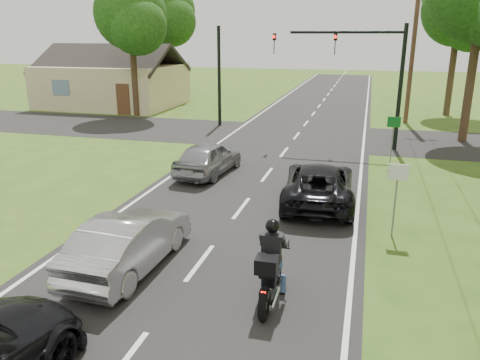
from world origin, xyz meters
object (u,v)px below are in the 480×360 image
(dark_suv, at_px, (319,183))
(silver_suv, at_px, (208,158))
(silver_sedan, at_px, (129,242))
(sign_white, at_px, (397,183))
(sign_green, at_px, (393,129))
(utility_pole_far, at_px, (414,41))
(motorcycle_rider, at_px, (271,270))
(traffic_signal, at_px, (362,64))

(dark_suv, xyz_separation_m, silver_suv, (-4.71, 2.28, 0.01))
(silver_sedan, xyz_separation_m, sign_white, (6.24, 3.66, 0.90))
(sign_green, bearing_deg, silver_suv, -154.33)
(silver_suv, distance_m, utility_pole_far, 17.39)
(utility_pole_far, bearing_deg, sign_white, -94.51)
(motorcycle_rider, relative_size, sign_white, 1.03)
(traffic_signal, bearing_deg, dark_suv, -96.28)
(traffic_signal, height_order, sign_white, traffic_signal)
(silver_sedan, distance_m, sign_white, 7.29)
(dark_suv, relative_size, traffic_signal, 0.76)
(motorcycle_rider, relative_size, dark_suv, 0.45)
(traffic_signal, relative_size, sign_green, 3.00)
(dark_suv, xyz_separation_m, sign_green, (2.53, 5.76, 0.91))
(motorcycle_rider, relative_size, sign_green, 1.03)
(silver_suv, bearing_deg, silver_sedan, 101.47)
(motorcycle_rider, relative_size, silver_sedan, 0.52)
(silver_sedan, height_order, sign_green, sign_green)
(motorcycle_rider, height_order, silver_sedan, motorcycle_rider)
(traffic_signal, height_order, utility_pole_far, utility_pole_far)
(silver_sedan, height_order, utility_pole_far, utility_pole_far)
(motorcycle_rider, bearing_deg, silver_suv, 115.63)
(sign_white, bearing_deg, utility_pole_far, 85.49)
(traffic_signal, bearing_deg, sign_green, -62.62)
(silver_sedan, bearing_deg, dark_suv, -121.81)
(traffic_signal, height_order, sign_green, traffic_signal)
(silver_sedan, relative_size, utility_pole_far, 0.42)
(dark_suv, bearing_deg, utility_pole_far, -107.19)
(traffic_signal, relative_size, utility_pole_far, 0.64)
(utility_pole_far, xyz_separation_m, sign_white, (-1.50, -19.02, -3.49))
(sign_green, bearing_deg, traffic_signal, 117.38)
(sign_white, xyz_separation_m, sign_green, (0.20, 8.00, 0.00))
(silver_sedan, relative_size, sign_green, 1.97)
(sign_white, bearing_deg, dark_suv, 136.06)
(utility_pole_far, bearing_deg, silver_suv, -120.50)
(utility_pole_far, distance_m, sign_green, 11.63)
(utility_pole_far, relative_size, sign_white, 4.71)
(utility_pole_far, height_order, sign_green, utility_pole_far)
(motorcycle_rider, bearing_deg, dark_suv, 86.18)
(dark_suv, relative_size, sign_green, 2.29)
(dark_suv, xyz_separation_m, utility_pole_far, (3.83, 16.78, 4.39))
(motorcycle_rider, height_order, traffic_signal, traffic_signal)
(silver_sedan, xyz_separation_m, traffic_signal, (4.88, 14.68, 3.43))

